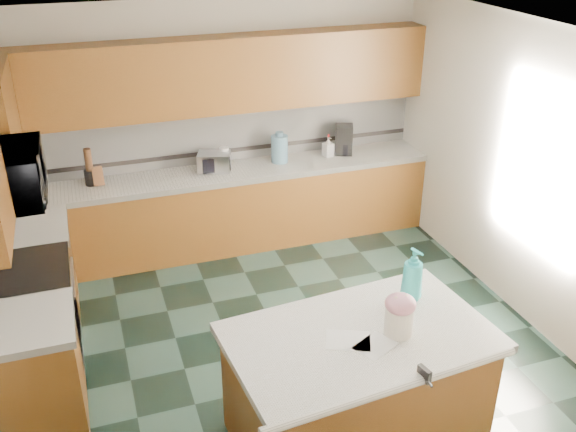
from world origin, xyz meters
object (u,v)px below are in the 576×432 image
treat_jar (399,320)px  island_base (357,389)px  soap_bottle_island (413,274)px  knife_block (98,176)px  island_top (360,337)px  coffee_maker (344,139)px  toaster_oven (214,162)px

treat_jar → island_base: bearing=-176.6°
island_base → soap_bottle_island: (0.53, 0.27, 0.70)m
treat_jar → soap_bottle_island: soap_bottle_island is taller
knife_block → island_top: bearing=-70.6°
knife_block → island_base: bearing=-70.6°
knife_block → soap_bottle_island: bearing=-60.9°
island_base → coffee_maker: size_ratio=5.11×
island_base → coffee_maker: coffee_maker is taller
coffee_maker → toaster_oven: bearing=-156.6°
treat_jar → island_top: bearing=-176.6°
island_top → soap_bottle_island: (0.53, 0.27, 0.24)m
soap_bottle_island → toaster_oven: 3.03m
island_top → coffee_maker: coffee_maker is taller
island_base → island_top: size_ratio=0.94×
island_base → knife_block: bearing=110.3°
island_base → coffee_maker: 3.52m
treat_jar → coffee_maker: (1.01, 3.29, 0.07)m
island_top → knife_block: 3.53m
island_base → toaster_oven: (-0.28, 3.19, 0.59)m
toaster_oven → knife_block: bearing=-160.7°
island_top → soap_bottle_island: 0.64m
soap_bottle_island → toaster_oven: size_ratio=1.20×
knife_block → toaster_oven: size_ratio=0.57×
island_top → knife_block: bearing=110.3°
island_top → treat_jar: treat_jar is taller
island_base → treat_jar: 0.65m
knife_block → toaster_oven: knife_block is taller
island_top → treat_jar: (0.25, -0.07, 0.13)m
coffee_maker → island_top: bearing=-89.1°
island_base → soap_bottle_island: soap_bottle_island is taller
treat_jar → toaster_oven: (-0.53, 3.26, -0.00)m
soap_bottle_island → toaster_oven: soap_bottle_island is taller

